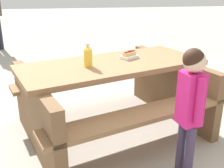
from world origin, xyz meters
name	(u,v)px	position (x,y,z in m)	size (l,w,h in m)	color
ground_plane	(112,130)	(0.00, 0.00, 0.00)	(30.00, 30.00, 0.00)	#ADA599
picnic_table	(112,91)	(0.00, 0.00, 0.44)	(2.16, 1.91, 0.75)	olive
soda_bottle	(88,56)	(-0.24, -0.10, 0.85)	(0.08, 0.08, 0.22)	yellow
hotdog_tray	(129,55)	(0.20, 0.12, 0.78)	(0.21, 0.19, 0.08)	white
child_in_coat	(190,99)	(0.45, -0.83, 0.68)	(0.18, 0.26, 1.06)	#3F334C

